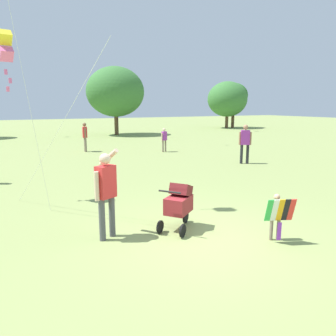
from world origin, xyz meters
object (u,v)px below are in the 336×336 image
child_with_butterfly_kite (277,213)px  person_kid_running (164,138)px  person_adult_flyer (106,188)px  person_red_shirt (85,135)px  kite_adult_black (6,47)px  person_sitting_far (245,141)px  stroller (179,202)px

child_with_butterfly_kite → person_kid_running: 12.75m
person_adult_flyer → person_red_shirt: (2.55, 12.73, -0.07)m
person_adult_flyer → kite_adult_black: bearing=111.5°
kite_adult_black → person_red_shirt: size_ratio=2.74×
person_adult_flyer → person_sitting_far: (8.18, 5.41, 0.00)m
kite_adult_black → stroller: bearing=-52.6°
child_with_butterfly_kite → person_kid_running: size_ratio=0.70×
person_adult_flyer → person_kid_running: (6.59, 10.55, -0.25)m
kite_adult_black → person_kid_running: bearing=40.4°
child_with_butterfly_kite → person_adult_flyer: size_ratio=0.52×
person_red_shirt → person_kid_running: (4.04, -2.18, -0.18)m
person_adult_flyer → person_red_shirt: person_adult_flyer is taller
person_sitting_far → person_red_shirt: bearing=127.6°
kite_adult_black → person_sitting_far: kite_adult_black is taller
child_with_butterfly_kite → person_kid_running: bearing=73.4°
stroller → kite_adult_black: size_ratio=0.23×
child_with_butterfly_kite → person_adult_flyer: 3.43m
stroller → person_sitting_far: bearing=40.4°
person_adult_flyer → person_sitting_far: person_adult_flyer is taller
kite_adult_black → person_kid_running: 11.09m
person_adult_flyer → person_sitting_far: size_ratio=1.02×
child_with_butterfly_kite → person_kid_running: person_kid_running is taller
stroller → person_kid_running: 11.90m
stroller → person_red_shirt: (1.01, 12.95, 0.38)m
person_adult_flyer → person_red_shirt: size_ratio=1.09×
person_sitting_far → kite_adult_black: bearing=-169.9°
stroller → person_adult_flyer: bearing=171.6°
person_kid_running → person_red_shirt: bearing=151.7°
kite_adult_black → person_sitting_far: bearing=10.1°
person_sitting_far → person_kid_running: 5.38m
person_sitting_far → person_kid_running: bearing=107.1°
person_red_shirt → person_sitting_far: (5.62, -7.31, 0.07)m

